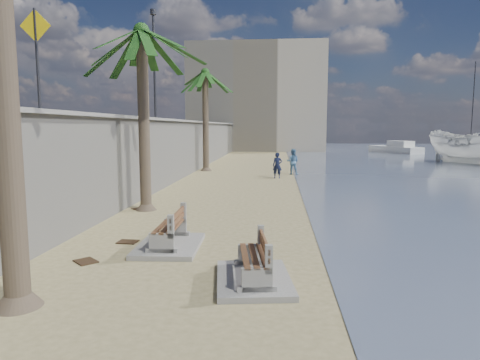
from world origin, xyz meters
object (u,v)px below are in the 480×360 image
object	(u,v)px
sailboat_west	(470,149)
person_a	(277,164)
yacht_far	(395,150)
palm_back	(205,74)
palm_mid	(141,33)
bench_far	(169,232)
person_b	(293,160)
boat_cruiser	(476,145)
bench_near	(254,263)

from	to	relation	value
sailboat_west	person_a	bearing A→B (deg)	-128.83
yacht_far	palm_back	bearing A→B (deg)	114.37
palm_mid	palm_back	bearing A→B (deg)	90.66
palm_mid	yacht_far	xyz separation A→B (m)	(19.47, 38.54, -6.21)
bench_far	person_b	distance (m)	18.45
palm_mid	person_a	distance (m)	13.12
bench_far	boat_cruiser	bearing A→B (deg)	54.33
palm_mid	person_b	size ratio (longest dim) A/B	3.98
person_b	yacht_far	size ratio (longest dim) A/B	0.25
person_a	sailboat_west	size ratio (longest dim) A/B	0.16
bench_near	palm_back	world-z (taller)	palm_back
bench_near	person_a	bearing A→B (deg)	88.52
bench_near	bench_far	xyz separation A→B (m)	(-2.35, 2.30, 0.02)
palm_back	sailboat_west	world-z (taller)	sailboat_west
bench_near	person_a	size ratio (longest dim) A/B	1.29
person_b	palm_mid	bearing A→B (deg)	74.27
bench_near	yacht_far	size ratio (longest dim) A/B	0.31
palm_back	yacht_far	xyz separation A→B (m)	(19.64, 23.64, -6.56)
bench_near	palm_back	distance (m)	23.61
bench_near	boat_cruiser	size ratio (longest dim) A/B	0.58
person_b	sailboat_west	distance (m)	36.61
bench_near	boat_cruiser	bearing A→B (deg)	59.72
person_b	sailboat_west	world-z (taller)	sailboat_west
sailboat_west	person_b	bearing A→B (deg)	-129.83
bench_near	yacht_far	distance (m)	48.22
yacht_far	sailboat_west	xyz separation A→B (m)	(10.00, 2.61, 0.02)
palm_back	bench_near	bearing A→B (deg)	-78.04
palm_mid	person_a	world-z (taller)	palm_mid
palm_back	person_a	size ratio (longest dim) A/B	4.32
bench_far	person_a	world-z (taller)	person_a
person_b	sailboat_west	xyz separation A→B (m)	(23.45, 28.11, -0.58)
person_b	boat_cruiser	world-z (taller)	boat_cruiser
bench_far	yacht_far	world-z (taller)	yacht_far
person_b	bench_far	bearing A→B (deg)	87.06
yacht_far	sailboat_west	size ratio (longest dim) A/B	0.66
palm_back	person_b	distance (m)	8.80
bench_far	palm_back	xyz separation A→B (m)	(-2.36, 19.90, 6.49)
bench_near	person_b	xyz separation A→B (m)	(1.49, 20.34, 0.55)
bench_near	bench_far	world-z (taller)	bench_far
sailboat_west	bench_far	bearing A→B (deg)	-120.60
yacht_far	sailboat_west	bearing A→B (deg)	-101.29
palm_mid	person_b	xyz separation A→B (m)	(6.03, 13.03, -5.61)
bench_near	person_b	bearing A→B (deg)	85.80
bench_far	person_a	bearing A→B (deg)	79.87
bench_near	yacht_far	xyz separation A→B (m)	(14.94, 45.84, -0.05)
yacht_far	sailboat_west	distance (m)	10.34
person_a	sailboat_west	distance (m)	39.04
bench_near	boat_cruiser	world-z (taller)	boat_cruiser
person_a	boat_cruiser	distance (m)	20.74
bench_far	palm_back	size ratio (longest dim) A/B	0.30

